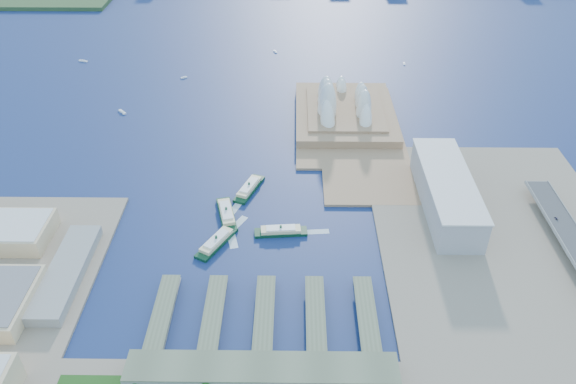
{
  "coord_description": "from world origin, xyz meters",
  "views": [
    {
      "loc": [
        37.33,
        -394.31,
        355.25
      ],
      "look_at": [
        31.5,
        81.49,
        18.0
      ],
      "focal_mm": 35.0,
      "sensor_mm": 36.0,
      "label": 1
    }
  ],
  "objects_px": {
    "ferry_b": "(249,186)",
    "ferry_c": "(216,240)",
    "ferry_a": "(226,212)",
    "opera_house": "(346,96)",
    "toaster_building": "(446,192)",
    "ferry_d": "(281,229)",
    "car_c": "(556,218)"
  },
  "relations": [
    {
      "from": "ferry_a",
      "to": "opera_house",
      "type": "bearing_deg",
      "value": 43.8
    },
    {
      "from": "opera_house",
      "to": "ferry_b",
      "type": "relative_size",
      "value": 3.3
    },
    {
      "from": "toaster_building",
      "to": "ferry_d",
      "type": "height_order",
      "value": "toaster_building"
    },
    {
      "from": "ferry_a",
      "to": "ferry_d",
      "type": "bearing_deg",
      "value": -39.98
    },
    {
      "from": "ferry_a",
      "to": "ferry_d",
      "type": "relative_size",
      "value": 1.09
    },
    {
      "from": "ferry_d",
      "to": "toaster_building",
      "type": "bearing_deg",
      "value": -80.11
    },
    {
      "from": "ferry_a",
      "to": "car_c",
      "type": "relative_size",
      "value": 11.64
    },
    {
      "from": "ferry_c",
      "to": "ferry_b",
      "type": "bearing_deg",
      "value": -76.56
    },
    {
      "from": "opera_house",
      "to": "ferry_d",
      "type": "relative_size",
      "value": 3.45
    },
    {
      "from": "ferry_d",
      "to": "ferry_c",
      "type": "bearing_deg",
      "value": 101.02
    },
    {
      "from": "opera_house",
      "to": "toaster_building",
      "type": "bearing_deg",
      "value": -65.77
    },
    {
      "from": "ferry_a",
      "to": "ferry_c",
      "type": "xyz_separation_m",
      "value": [
        -4.99,
        -45.08,
        -0.22
      ]
    },
    {
      "from": "car_c",
      "to": "ferry_d",
      "type": "bearing_deg",
      "value": 1.71
    },
    {
      "from": "toaster_building",
      "to": "ferry_b",
      "type": "height_order",
      "value": "toaster_building"
    },
    {
      "from": "opera_house",
      "to": "ferry_b",
      "type": "bearing_deg",
      "value": -124.37
    },
    {
      "from": "toaster_building",
      "to": "ferry_d",
      "type": "bearing_deg",
      "value": -165.42
    },
    {
      "from": "opera_house",
      "to": "ferry_c",
      "type": "xyz_separation_m",
      "value": [
        -141.77,
        -261.59,
        -26.86
      ]
    },
    {
      "from": "opera_house",
      "to": "ferry_b",
      "type": "distance_m",
      "value": 208.04
    },
    {
      "from": "ferry_b",
      "to": "ferry_c",
      "type": "bearing_deg",
      "value": -84.45
    },
    {
      "from": "ferry_c",
      "to": "car_c",
      "type": "height_order",
      "value": "car_c"
    },
    {
      "from": "ferry_a",
      "to": "ferry_d",
      "type": "distance_m",
      "value": 63.11
    },
    {
      "from": "ferry_b",
      "to": "ferry_c",
      "type": "xyz_separation_m",
      "value": [
        -25.3,
        -91.31,
        -0.02
      ]
    },
    {
      "from": "opera_house",
      "to": "car_c",
      "type": "bearing_deg",
      "value": -51.03
    },
    {
      "from": "ferry_a",
      "to": "car_c",
      "type": "bearing_deg",
      "value": -17.35
    },
    {
      "from": "ferry_d",
      "to": "ferry_b",
      "type": "bearing_deg",
      "value": 21.5
    },
    {
      "from": "ferry_b",
      "to": "toaster_building",
      "type": "bearing_deg",
      "value": 12.84
    },
    {
      "from": "toaster_building",
      "to": "ferry_c",
      "type": "relative_size",
      "value": 2.85
    },
    {
      "from": "ferry_c",
      "to": "opera_house",
      "type": "bearing_deg",
      "value": -89.53
    },
    {
      "from": "ferry_c",
      "to": "ferry_d",
      "type": "relative_size",
      "value": 1.04
    },
    {
      "from": "ferry_b",
      "to": "ferry_c",
      "type": "height_order",
      "value": "ferry_b"
    },
    {
      "from": "ferry_b",
      "to": "ferry_c",
      "type": "relative_size",
      "value": 1.0
    },
    {
      "from": "opera_house",
      "to": "ferry_a",
      "type": "relative_size",
      "value": 3.17
    }
  ]
}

